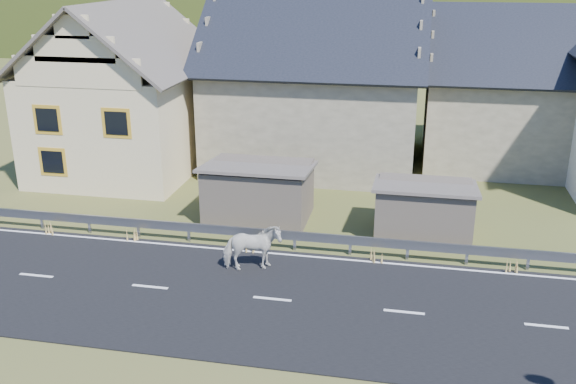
# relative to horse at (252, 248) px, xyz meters

# --- Properties ---
(ground) EXTENTS (160.00, 160.00, 0.00)m
(ground) POSITION_rel_horse_xyz_m (1.09, -1.83, -0.85)
(ground) COLOR #37441B
(ground) RESTS_ON ground
(road) EXTENTS (60.00, 7.00, 0.04)m
(road) POSITION_rel_horse_xyz_m (1.09, -1.83, -0.83)
(road) COLOR black
(road) RESTS_ON ground
(lane_markings) EXTENTS (60.00, 6.60, 0.01)m
(lane_markings) POSITION_rel_horse_xyz_m (1.09, -1.83, -0.80)
(lane_markings) COLOR silver
(lane_markings) RESTS_ON road
(guardrail) EXTENTS (28.10, 0.09, 0.75)m
(guardrail) POSITION_rel_horse_xyz_m (1.09, 1.85, -0.29)
(guardrail) COLOR #93969B
(guardrail) RESTS_ON ground
(shed_left) EXTENTS (4.30, 3.30, 2.40)m
(shed_left) POSITION_rel_horse_xyz_m (-0.91, 4.67, 0.25)
(shed_left) COLOR brown
(shed_left) RESTS_ON ground
(shed_right) EXTENTS (3.80, 2.90, 2.20)m
(shed_right) POSITION_rel_horse_xyz_m (5.59, 4.17, 0.15)
(shed_right) COLOR brown
(shed_right) RESTS_ON ground
(house_cream) EXTENTS (7.80, 9.80, 8.30)m
(house_cream) POSITION_rel_horse_xyz_m (-8.91, 10.17, 3.51)
(house_cream) COLOR beige
(house_cream) RESTS_ON ground
(house_stone_a) EXTENTS (10.80, 9.80, 8.90)m
(house_stone_a) POSITION_rel_horse_xyz_m (0.09, 13.17, 3.79)
(house_stone_a) COLOR tan
(house_stone_a) RESTS_ON ground
(house_stone_b) EXTENTS (9.80, 8.80, 8.10)m
(house_stone_b) POSITION_rel_horse_xyz_m (10.09, 15.17, 3.39)
(house_stone_b) COLOR tan
(house_stone_b) RESTS_ON ground
(mountain) EXTENTS (440.00, 280.00, 260.00)m
(mountain) POSITION_rel_horse_xyz_m (6.09, 178.17, -20.85)
(mountain) COLOR #263312
(mountain) RESTS_ON ground
(horse) EXTENTS (1.46, 2.09, 1.62)m
(horse) POSITION_rel_horse_xyz_m (0.00, 0.00, 0.00)
(horse) COLOR beige
(horse) RESTS_ON road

